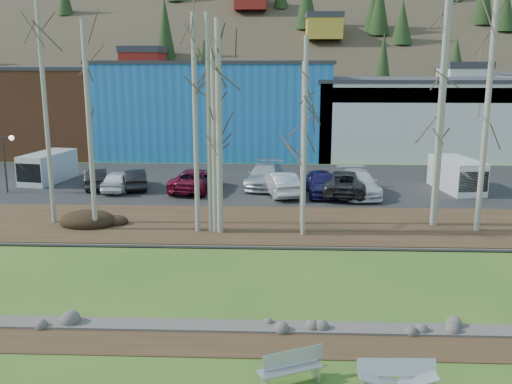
{
  "coord_description": "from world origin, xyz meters",
  "views": [
    {
      "loc": [
        -0.26,
        -13.28,
        8.07
      ],
      "look_at": [
        -1.27,
        11.35,
        2.5
      ],
      "focal_mm": 40.0,
      "sensor_mm": 36.0,
      "label": 1
    }
  ],
  "objects_px": {
    "bench_damaged": "(397,379)",
    "car_3": "(265,176)",
    "car_4": "(321,183)",
    "car_8": "(135,179)",
    "car_2": "(196,180)",
    "street_lamp": "(3,148)",
    "car_1": "(96,178)",
    "car_6": "(344,183)",
    "bench_intact": "(291,368)",
    "van_grey": "(47,168)",
    "car_0": "(119,181)",
    "seagull": "(307,360)",
    "van_white": "(458,175)",
    "car_5": "(280,183)",
    "car_7": "(358,183)"
  },
  "relations": [
    {
      "from": "car_4",
      "to": "car_5",
      "type": "bearing_deg",
      "value": 179.76
    },
    {
      "from": "seagull",
      "to": "car_4",
      "type": "xyz_separation_m",
      "value": [
        1.81,
        20.18,
        0.73
      ]
    },
    {
      "from": "street_lamp",
      "to": "car_1",
      "type": "bearing_deg",
      "value": 0.55
    },
    {
      "from": "bench_damaged",
      "to": "car_3",
      "type": "distance_m",
      "value": 24.1
    },
    {
      "from": "street_lamp",
      "to": "car_8",
      "type": "height_order",
      "value": "street_lamp"
    },
    {
      "from": "bench_damaged",
      "to": "car_6",
      "type": "distance_m",
      "value": 21.63
    },
    {
      "from": "car_2",
      "to": "van_white",
      "type": "distance_m",
      "value": 16.61
    },
    {
      "from": "street_lamp",
      "to": "car_4",
      "type": "xyz_separation_m",
      "value": [
        19.68,
        0.13,
        -2.08
      ]
    },
    {
      "from": "seagull",
      "to": "car_4",
      "type": "height_order",
      "value": "car_4"
    },
    {
      "from": "bench_intact",
      "to": "car_3",
      "type": "height_order",
      "value": "car_3"
    },
    {
      "from": "car_5",
      "to": "car_6",
      "type": "xyz_separation_m",
      "value": [
        3.96,
        0.18,
        0.03
      ]
    },
    {
      "from": "car_3",
      "to": "car_4",
      "type": "relative_size",
      "value": 1.17
    },
    {
      "from": "car_8",
      "to": "van_white",
      "type": "height_order",
      "value": "van_white"
    },
    {
      "from": "car_1",
      "to": "car_2",
      "type": "height_order",
      "value": "car_2"
    },
    {
      "from": "car_1",
      "to": "car_3",
      "type": "relative_size",
      "value": 0.75
    },
    {
      "from": "van_white",
      "to": "seagull",
      "type": "bearing_deg",
      "value": -124.48
    },
    {
      "from": "car_1",
      "to": "car_5",
      "type": "xyz_separation_m",
      "value": [
        11.93,
        -1.52,
        0.09
      ]
    },
    {
      "from": "seagull",
      "to": "car_7",
      "type": "relative_size",
      "value": 0.08
    },
    {
      "from": "car_0",
      "to": "street_lamp",
      "type": "bearing_deg",
      "value": 6.91
    },
    {
      "from": "bench_damaged",
      "to": "car_2",
      "type": "relative_size",
      "value": 0.39
    },
    {
      "from": "bench_damaged",
      "to": "van_white",
      "type": "bearing_deg",
      "value": 68.24
    },
    {
      "from": "car_3",
      "to": "car_8",
      "type": "distance_m",
      "value": 8.48
    },
    {
      "from": "car_8",
      "to": "van_grey",
      "type": "bearing_deg",
      "value": -32.82
    },
    {
      "from": "car_3",
      "to": "van_white",
      "type": "relative_size",
      "value": 1.06
    },
    {
      "from": "car_2",
      "to": "car_8",
      "type": "distance_m",
      "value": 4.11
    },
    {
      "from": "street_lamp",
      "to": "car_2",
      "type": "distance_m",
      "value": 12.04
    },
    {
      "from": "bench_intact",
      "to": "car_2",
      "type": "distance_m",
      "value": 22.74
    },
    {
      "from": "car_0",
      "to": "bench_intact",
      "type": "bearing_deg",
      "value": 115.67
    },
    {
      "from": "car_0",
      "to": "car_8",
      "type": "xyz_separation_m",
      "value": [
        0.86,
        0.69,
        -0.02
      ]
    },
    {
      "from": "street_lamp",
      "to": "car_3",
      "type": "height_order",
      "value": "street_lamp"
    },
    {
      "from": "car_3",
      "to": "car_4",
      "type": "distance_m",
      "value": 4.18
    },
    {
      "from": "car_2",
      "to": "seagull",
      "type": "bearing_deg",
      "value": 116.74
    },
    {
      "from": "car_2",
      "to": "car_5",
      "type": "xyz_separation_m",
      "value": [
        5.33,
        -1.05,
        0.02
      ]
    },
    {
      "from": "seagull",
      "to": "car_3",
      "type": "height_order",
      "value": "car_3"
    },
    {
      "from": "car_6",
      "to": "car_8",
      "type": "xyz_separation_m",
      "value": [
        -13.37,
        1.33,
        -0.12
      ]
    },
    {
      "from": "street_lamp",
      "to": "van_white",
      "type": "distance_m",
      "value": 28.51
    },
    {
      "from": "car_1",
      "to": "car_3",
      "type": "xyz_separation_m",
      "value": [
        10.96,
        0.85,
        0.11
      ]
    },
    {
      "from": "street_lamp",
      "to": "car_3",
      "type": "relative_size",
      "value": 0.7
    },
    {
      "from": "car_3",
      "to": "car_5",
      "type": "xyz_separation_m",
      "value": [
        0.97,
        -2.37,
        -0.02
      ]
    },
    {
      "from": "car_3",
      "to": "car_7",
      "type": "height_order",
      "value": "car_7"
    },
    {
      "from": "bench_intact",
      "to": "car_4",
      "type": "bearing_deg",
      "value": 59.36
    },
    {
      "from": "car_2",
      "to": "car_6",
      "type": "xyz_separation_m",
      "value": [
        9.28,
        -0.86,
        0.06
      ]
    },
    {
      "from": "bench_intact",
      "to": "car_4",
      "type": "height_order",
      "value": "car_4"
    },
    {
      "from": "street_lamp",
      "to": "car_8",
      "type": "xyz_separation_m",
      "value": [
        7.72,
        1.54,
        -2.19
      ]
    },
    {
      "from": "seagull",
      "to": "street_lamp",
      "type": "distance_m",
      "value": 27.01
    },
    {
      "from": "bench_damaged",
      "to": "bench_intact",
      "type": "bearing_deg",
      "value": 169.1
    },
    {
      "from": "car_8",
      "to": "van_grey",
      "type": "height_order",
      "value": "van_grey"
    },
    {
      "from": "bench_intact",
      "to": "seagull",
      "type": "bearing_deg",
      "value": 39.23
    },
    {
      "from": "car_8",
      "to": "car_2",
      "type": "bearing_deg",
      "value": 156.25
    },
    {
      "from": "street_lamp",
      "to": "car_6",
      "type": "distance_m",
      "value": 21.19
    }
  ]
}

